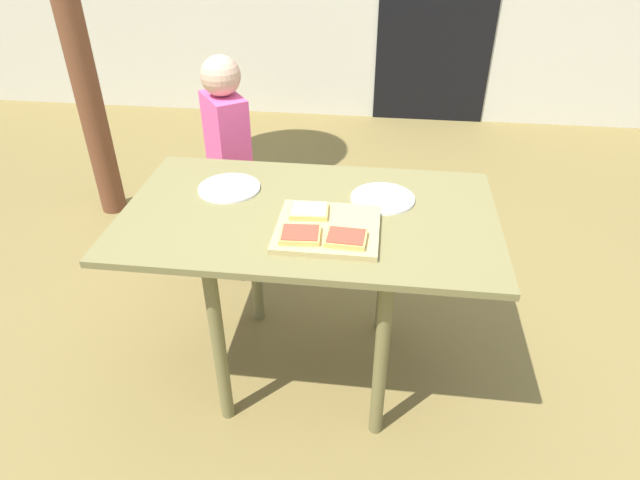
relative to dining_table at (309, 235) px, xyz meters
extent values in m
plane|color=olive|center=(0.00, 0.00, -0.66)|extent=(16.00, 16.00, 0.00)
cube|color=olive|center=(0.00, 0.00, 0.08)|extent=(1.28, 0.74, 0.02)
cylinder|color=olive|center=(-0.28, -0.28, -0.29)|extent=(0.05, 0.05, 0.73)
cylinder|color=olive|center=(0.28, -0.28, -0.29)|extent=(0.05, 0.05, 0.73)
cylinder|color=olive|center=(-0.28, 0.28, -0.29)|extent=(0.05, 0.05, 0.73)
cylinder|color=olive|center=(0.28, 0.28, -0.29)|extent=(0.05, 0.05, 0.73)
cube|color=tan|center=(0.08, -0.11, 0.11)|extent=(0.33, 0.31, 0.02)
cube|color=#DFB159|center=(0.14, -0.19, 0.12)|extent=(0.13, 0.11, 0.02)
cube|color=#BE3F2C|center=(0.14, -0.19, 0.13)|extent=(0.12, 0.10, 0.00)
cube|color=#DFB159|center=(0.01, -0.04, 0.12)|extent=(0.13, 0.11, 0.02)
cube|color=beige|center=(0.01, -0.04, 0.13)|extent=(0.12, 0.10, 0.00)
cube|color=#DFB159|center=(0.00, -0.19, 0.12)|extent=(0.13, 0.11, 0.02)
cube|color=#BE3F2C|center=(0.00, -0.19, 0.13)|extent=(0.12, 0.10, 0.00)
cylinder|color=white|center=(0.25, 0.12, 0.10)|extent=(0.23, 0.23, 0.01)
cylinder|color=white|center=(-0.31, 0.13, 0.10)|extent=(0.23, 0.23, 0.01)
cylinder|color=#412747|center=(-0.50, 0.69, -0.40)|extent=(0.09, 0.09, 0.51)
cylinder|color=#412747|center=(-0.42, 0.58, -0.40)|extent=(0.09, 0.09, 0.51)
cube|color=#E54C8C|center=(-0.46, 0.64, 0.06)|extent=(0.25, 0.28, 0.42)
sphere|color=tan|center=(-0.46, 0.64, 0.36)|extent=(0.17, 0.17, 0.17)
cylinder|color=brown|center=(-1.38, 1.15, 0.44)|extent=(0.14, 0.14, 2.20)
camera|label=1|loc=(0.24, -1.60, 1.05)|focal=30.73mm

